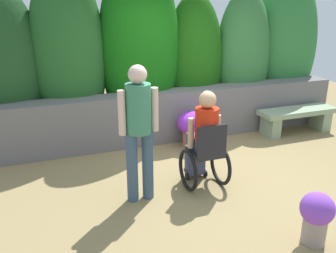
# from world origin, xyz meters

# --- Properties ---
(ground_plane) EXTENTS (12.38, 12.38, 0.00)m
(ground_plane) POSITION_xyz_m (0.00, 0.00, 0.00)
(ground_plane) COLOR olive
(stone_retaining_wall) EXTENTS (6.34, 0.45, 0.88)m
(stone_retaining_wall) POSITION_xyz_m (0.00, 1.56, 0.44)
(stone_retaining_wall) COLOR slate
(stone_retaining_wall) RESTS_ON ground
(hedge_backdrop) EXTENTS (6.89, 1.16, 3.16)m
(hedge_backdrop) POSITION_xyz_m (-0.11, 2.10, 1.44)
(hedge_backdrop) COLOR #1D451E
(hedge_backdrop) RESTS_ON ground
(stone_bench) EXTENTS (1.50, 0.46, 0.46)m
(stone_bench) POSITION_xyz_m (2.24, 1.05, 0.30)
(stone_bench) COLOR gray
(stone_bench) RESTS_ON ground
(person_in_wheelchair) EXTENTS (0.53, 0.66, 1.33)m
(person_in_wheelchair) POSITION_xyz_m (-0.31, -0.24, 0.62)
(person_in_wheelchair) COLOR black
(person_in_wheelchair) RESTS_ON ground
(person_standing_companion) EXTENTS (0.49, 0.30, 1.71)m
(person_standing_companion) POSITION_xyz_m (-1.20, -0.28, 0.99)
(person_standing_companion) COLOR #374F65
(person_standing_companion) RESTS_ON ground
(flower_pot_purple_near) EXTENTS (0.50, 0.50, 0.61)m
(flower_pot_purple_near) POSITION_xyz_m (0.11, 1.09, 0.36)
(flower_pot_purple_near) COLOR #C16841
(flower_pot_purple_near) RESTS_ON ground
(flower_pot_terracotta_by_wall) EXTENTS (0.35, 0.35, 0.58)m
(flower_pot_terracotta_by_wall) POSITION_xyz_m (0.23, -1.77, 0.33)
(flower_pot_terracotta_by_wall) COLOR gray
(flower_pot_terracotta_by_wall) RESTS_ON ground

